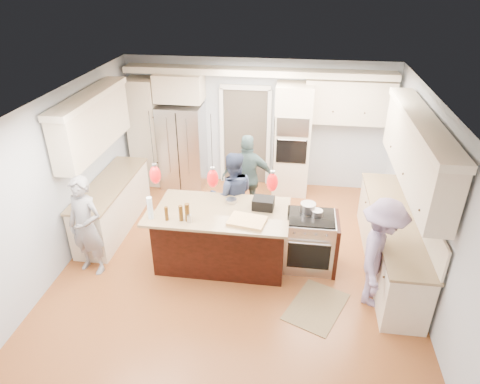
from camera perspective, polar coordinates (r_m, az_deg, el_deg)
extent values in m
plane|color=#9E5C2B|center=(7.10, -0.39, -9.53)|extent=(6.00, 6.00, 0.00)
cube|color=#B2BCC6|center=(9.09, 2.32, 9.04)|extent=(5.50, 0.04, 2.70)
cube|color=#B2BCC6|center=(4.03, -7.00, -20.44)|extent=(5.50, 0.04, 2.70)
cube|color=#B2BCC6|center=(7.25, -22.50, 1.51)|extent=(0.04, 6.00, 2.70)
cube|color=#B2BCC6|center=(6.60, 23.94, -1.48)|extent=(0.04, 6.00, 2.70)
cube|color=white|center=(5.84, -0.48, 11.83)|extent=(5.50, 6.00, 0.04)
cube|color=#B7B7BC|center=(9.19, -7.67, 6.02)|extent=(0.90, 0.70, 1.80)
cube|color=beige|center=(8.82, 6.97, 6.82)|extent=(0.72, 0.64, 2.30)
cube|color=black|center=(8.37, 7.06, 8.55)|extent=(0.60, 0.02, 0.35)
cube|color=black|center=(8.55, 6.86, 5.40)|extent=(0.60, 0.02, 0.50)
cylinder|color=#B7B7BC|center=(8.43, 6.95, 6.88)|extent=(0.55, 0.02, 0.02)
cube|color=beige|center=(9.39, -12.44, 7.74)|extent=(0.60, 0.58, 2.30)
cube|color=beige|center=(8.85, -8.10, 13.66)|extent=(0.95, 0.58, 0.55)
cube|color=beige|center=(8.76, 14.32, 11.54)|extent=(1.70, 0.35, 0.85)
cube|color=beige|center=(8.59, 2.33, 15.72)|extent=(5.30, 0.38, 0.12)
cube|color=#4C443A|center=(9.21, 0.72, 7.33)|extent=(0.90, 0.06, 2.10)
cube|color=white|center=(8.84, 0.73, 13.78)|extent=(1.04, 0.06, 0.10)
cube|color=beige|center=(7.21, 19.31, -6.41)|extent=(0.60, 3.00, 0.88)
cube|color=tan|center=(6.97, 19.91, -3.29)|extent=(0.64, 3.05, 0.04)
cube|color=beige|center=(6.53, 22.48, 4.75)|extent=(0.35, 3.00, 0.85)
cube|color=beige|center=(6.37, 23.19, 8.70)|extent=(0.37, 3.10, 0.10)
cube|color=beige|center=(8.12, -16.57, -1.79)|extent=(0.60, 2.20, 0.88)
cube|color=tan|center=(7.91, -17.03, 1.09)|extent=(0.64, 2.25, 0.04)
cube|color=beige|center=(7.55, -19.02, 8.43)|extent=(0.35, 2.20, 0.85)
cube|color=beige|center=(7.41, -19.54, 11.91)|extent=(0.37, 2.30, 0.10)
cube|color=black|center=(7.00, -2.27, -5.76)|extent=(2.00, 1.00, 0.88)
cube|color=tan|center=(6.75, -2.34, -2.53)|extent=(2.10, 1.10, 0.04)
cube|color=black|center=(6.49, -3.14, -7.78)|extent=(2.00, 0.12, 1.08)
cube|color=tan|center=(6.06, -3.52, -4.29)|extent=(2.10, 0.42, 0.04)
cube|color=black|center=(6.74, 3.14, -1.51)|extent=(0.35, 0.29, 0.18)
cube|color=#B7B7BC|center=(6.92, 9.14, -6.51)|extent=(0.76, 0.66, 0.90)
cube|color=black|center=(6.67, 9.12, -8.50)|extent=(0.65, 0.01, 0.45)
cube|color=black|center=(6.67, 9.44, -3.26)|extent=(0.72, 0.59, 0.02)
cube|color=black|center=(6.95, 12.53, -6.77)|extent=(0.06, 0.71, 0.88)
cylinder|color=black|center=(5.74, -11.73, 6.96)|extent=(0.01, 0.01, 0.75)
ellipsoid|color=red|center=(5.95, -11.24, 2.25)|extent=(0.15, 0.15, 0.26)
cylinder|color=black|center=(5.53, -3.82, 6.67)|extent=(0.01, 0.01, 0.75)
ellipsoid|color=red|center=(5.75, -3.65, 1.81)|extent=(0.15, 0.15, 0.26)
cylinder|color=black|center=(5.43, 4.53, 6.24)|extent=(0.01, 0.01, 0.75)
ellipsoid|color=red|center=(5.65, 4.33, 1.31)|extent=(0.15, 0.15, 0.26)
imported|color=gray|center=(6.92, -19.85, -4.32)|extent=(0.68, 0.53, 1.64)
imported|color=#293351|center=(7.39, -1.02, -0.47)|extent=(0.90, 0.77, 1.59)
imported|color=#425C5D|center=(7.92, 1.07, 1.91)|extent=(1.00, 0.46, 1.66)
imported|color=gray|center=(6.23, 18.16, -7.82)|extent=(0.90, 1.21, 1.66)
cube|color=olive|center=(6.44, 10.14, -14.80)|extent=(1.01, 1.17, 0.01)
cylinder|color=silver|center=(6.19, -11.90, -2.10)|extent=(0.09, 0.09, 0.34)
cylinder|color=#462A0C|center=(6.13, -9.78, -2.86)|extent=(0.06, 0.06, 0.21)
cylinder|color=#462A0C|center=(6.09, -7.89, -2.81)|extent=(0.08, 0.08, 0.24)
cylinder|color=#462A0C|center=(6.06, -7.04, -2.71)|extent=(0.09, 0.09, 0.27)
cylinder|color=#B7B7BC|center=(6.07, -6.81, -3.52)|extent=(0.07, 0.07, 0.12)
cube|color=tan|center=(6.04, 0.95, -3.87)|extent=(0.57, 0.45, 0.04)
cylinder|color=#B7B7BC|center=(6.74, 9.06, -2.04)|extent=(0.24, 0.24, 0.14)
cylinder|color=#B7B7BC|center=(6.67, 10.21, -2.74)|extent=(0.18, 0.18, 0.09)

